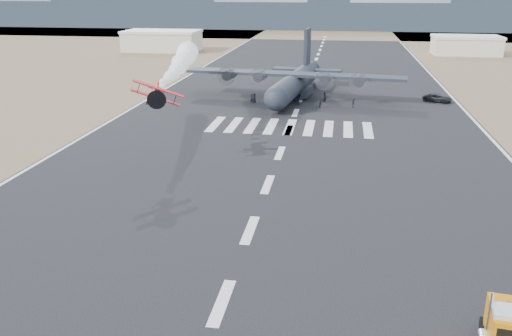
% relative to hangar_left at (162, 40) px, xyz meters
% --- Properties ---
extents(ground, '(500.00, 500.00, 0.00)m').
position_rel_hangar_left_xyz_m(ground, '(52.00, -145.00, -3.41)').
color(ground, black).
rests_on(ground, ground).
extents(scrub_far, '(500.00, 80.00, 0.00)m').
position_rel_hangar_left_xyz_m(scrub_far, '(52.00, 85.00, -3.41)').
color(scrub_far, '#7A6445').
rests_on(scrub_far, ground).
extents(runway_markings, '(60.00, 260.00, 0.01)m').
position_rel_hangar_left_xyz_m(runway_markings, '(52.00, -85.00, -3.40)').
color(runway_markings, silver).
rests_on(runway_markings, ground).
extents(ridge_seg_b, '(150.00, 50.00, 15.00)m').
position_rel_hangar_left_xyz_m(ridge_seg_b, '(-78.00, 115.00, 4.09)').
color(ridge_seg_b, gray).
rests_on(ridge_seg_b, ground).
extents(ridge_seg_c, '(150.00, 50.00, 17.00)m').
position_rel_hangar_left_xyz_m(ridge_seg_c, '(-13.00, 115.00, 5.09)').
color(ridge_seg_c, gray).
rests_on(ridge_seg_c, ground).
extents(ridge_seg_d, '(150.00, 50.00, 13.00)m').
position_rel_hangar_left_xyz_m(ridge_seg_d, '(52.00, 115.00, 3.09)').
color(ridge_seg_d, gray).
rests_on(ridge_seg_d, ground).
extents(ridge_seg_e, '(150.00, 50.00, 15.00)m').
position_rel_hangar_left_xyz_m(ridge_seg_e, '(117.00, 115.00, 4.09)').
color(ridge_seg_e, gray).
rests_on(ridge_seg_e, ground).
extents(hangar_left, '(24.50, 14.50, 6.70)m').
position_rel_hangar_left_xyz_m(hangar_left, '(0.00, 0.00, 0.00)').
color(hangar_left, beige).
rests_on(hangar_left, ground).
extents(hangar_right, '(20.50, 12.50, 5.90)m').
position_rel_hangar_left_xyz_m(hangar_right, '(98.00, 5.00, -0.40)').
color(hangar_right, beige).
rests_on(hangar_right, ground).
extents(semi_truck, '(3.33, 7.90, 3.49)m').
position_rel_hangar_left_xyz_m(semi_truck, '(70.12, -148.45, -1.69)').
color(semi_truck, black).
rests_on(semi_truck, ground).
extents(aerobatic_biplane, '(5.99, 5.76, 3.49)m').
position_rel_hangar_left_xyz_m(aerobatic_biplane, '(37.74, -115.80, 5.41)').
color(aerobatic_biplane, red).
extents(smoke_trail, '(8.50, 38.25, 3.95)m').
position_rel_hangar_left_xyz_m(smoke_trail, '(32.43, -84.90, 5.70)').
color(smoke_trail, white).
extents(transport_aircraft, '(42.80, 35.14, 12.35)m').
position_rel_hangar_left_xyz_m(transport_aircraft, '(50.67, -70.92, -0.23)').
color(transport_aircraft, black).
rests_on(transport_aircraft, ground).
extents(support_vehicle, '(5.81, 4.69, 1.47)m').
position_rel_hangar_left_xyz_m(support_vehicle, '(77.82, -71.55, -2.67)').
color(support_vehicle, black).
rests_on(support_vehicle, ground).
extents(crew_a, '(0.86, 0.89, 1.88)m').
position_rel_hangar_left_xyz_m(crew_a, '(51.18, -76.97, -2.47)').
color(crew_a, black).
rests_on(crew_a, ground).
extents(crew_b, '(0.89, 0.60, 1.73)m').
position_rel_hangar_left_xyz_m(crew_b, '(51.95, -78.79, -2.54)').
color(crew_b, black).
rests_on(crew_b, ground).
extents(crew_c, '(0.81, 1.18, 1.67)m').
position_rel_hangar_left_xyz_m(crew_c, '(61.97, -79.06, -2.58)').
color(crew_c, black).
rests_on(crew_c, ground).
extents(crew_d, '(0.73, 1.02, 1.57)m').
position_rel_hangar_left_xyz_m(crew_d, '(56.02, -80.47, -2.62)').
color(crew_d, black).
rests_on(crew_d, ground).
extents(crew_e, '(0.57, 0.89, 1.76)m').
position_rel_hangar_left_xyz_m(crew_e, '(43.50, -77.33, -2.53)').
color(crew_e, black).
rests_on(crew_e, ground).
extents(crew_f, '(1.16, 1.76, 1.81)m').
position_rel_hangar_left_xyz_m(crew_f, '(47.45, -74.88, -2.50)').
color(crew_f, black).
rests_on(crew_f, ground).
extents(crew_g, '(0.85, 0.80, 1.84)m').
position_rel_hangar_left_xyz_m(crew_g, '(43.18, -78.47, -2.49)').
color(crew_g, black).
rests_on(crew_g, ground).
extents(crew_h, '(0.92, 1.04, 1.83)m').
position_rel_hangar_left_xyz_m(crew_h, '(56.60, -74.84, -2.49)').
color(crew_h, black).
rests_on(crew_h, ground).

